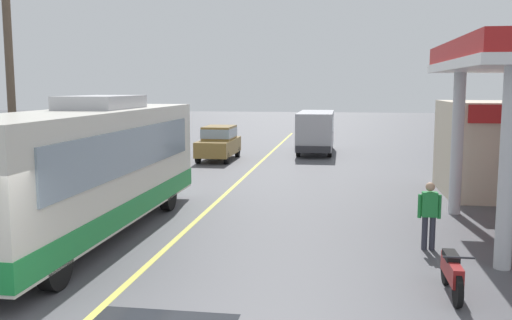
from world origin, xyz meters
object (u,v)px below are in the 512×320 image
at_px(minibus_opposing_lane, 316,128).
at_px(pedestrian_near_pump, 429,212).
at_px(car_trailing_behind_bus, 219,141).
at_px(motorcycle_parked_forecourt, 452,272).
at_px(coach_bus_main, 88,172).

height_order(minibus_opposing_lane, pedestrian_near_pump, minibus_opposing_lane).
xyz_separation_m(pedestrian_near_pump, car_trailing_behind_bus, (-8.68, 15.74, 0.08)).
distance_m(motorcycle_parked_forecourt, car_trailing_behind_bus, 20.68).
bearing_deg(pedestrian_near_pump, minibus_opposing_lane, 100.51).
bearing_deg(minibus_opposing_lane, coach_bus_main, -104.23).
bearing_deg(pedestrian_near_pump, motorcycle_parked_forecourt, -90.15).
bearing_deg(car_trailing_behind_bus, coach_bus_main, -90.03).
relative_size(coach_bus_main, minibus_opposing_lane, 1.80).
bearing_deg(pedestrian_near_pump, car_trailing_behind_bus, 118.86).
bearing_deg(minibus_opposing_lane, pedestrian_near_pump, -79.49).
relative_size(coach_bus_main, car_trailing_behind_bus, 2.63).
height_order(motorcycle_parked_forecourt, car_trailing_behind_bus, car_trailing_behind_bus).
bearing_deg(motorcycle_parked_forecourt, pedestrian_near_pump, 89.85).
relative_size(minibus_opposing_lane, pedestrian_near_pump, 3.69).
distance_m(minibus_opposing_lane, motorcycle_parked_forecourt, 23.10).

